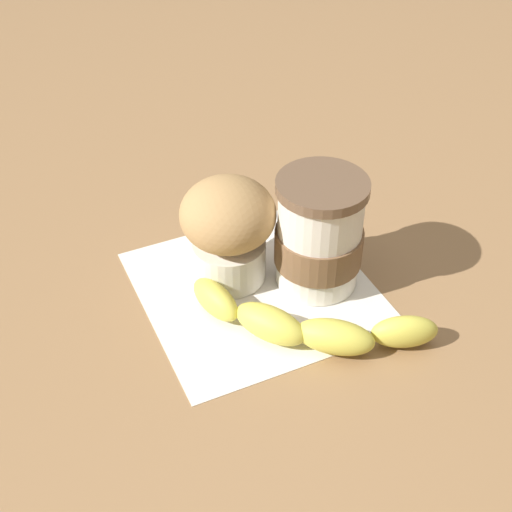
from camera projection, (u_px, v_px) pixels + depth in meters
name	position (u px, v px, depth m)	size (l,w,h in m)	color
ground_plane	(256.00, 289.00, 0.70)	(3.00, 3.00, 0.00)	#936D47
paper_napkin	(256.00, 289.00, 0.70)	(0.22, 0.22, 0.00)	white
coffee_cup	(319.00, 236.00, 0.67)	(0.09, 0.09, 0.12)	silver
muffin	(228.00, 227.00, 0.67)	(0.09, 0.09, 0.11)	white
banana	(305.00, 324.00, 0.64)	(0.15, 0.20, 0.03)	#D6CC4C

